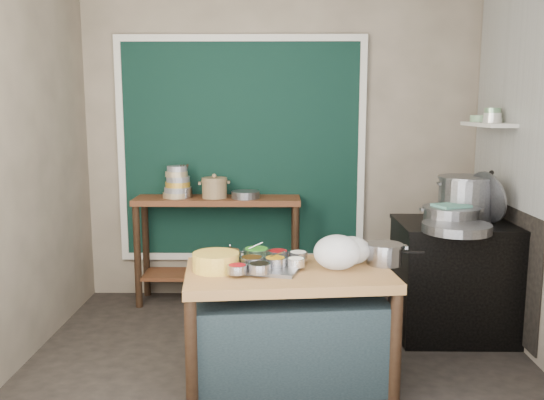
{
  "coord_description": "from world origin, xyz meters",
  "views": [
    {
      "loc": [
        -0.01,
        -3.7,
        1.74
      ],
      "look_at": [
        -0.06,
        0.25,
        1.09
      ],
      "focal_mm": 38.0,
      "sensor_mm": 36.0,
      "label": 1
    }
  ],
  "objects_px": {
    "stove_block": "(457,281)",
    "saucepan": "(384,254)",
    "stock_pot": "(465,198)",
    "condiment_tray": "(260,266)",
    "ceramic_crock": "(214,189)",
    "prep_table": "(288,328)",
    "utensil_cup": "(184,193)",
    "yellow_basin": "(216,262)",
    "steamer": "(451,216)",
    "back_counter": "(218,250)"
  },
  "relations": [
    {
      "from": "stove_block",
      "to": "saucepan",
      "type": "distance_m",
      "value": 1.06
    },
    {
      "from": "stock_pot",
      "to": "condiment_tray",
      "type": "bearing_deg",
      "value": -149.52
    },
    {
      "from": "ceramic_crock",
      "to": "saucepan",
      "type": "bearing_deg",
      "value": -48.96
    },
    {
      "from": "prep_table",
      "to": "utensil_cup",
      "type": "relative_size",
      "value": 8.28
    },
    {
      "from": "condiment_tray",
      "to": "ceramic_crock",
      "type": "distance_m",
      "value": 1.61
    },
    {
      "from": "condiment_tray",
      "to": "utensil_cup",
      "type": "xyz_separation_m",
      "value": [
        -0.72,
        1.53,
        0.23
      ]
    },
    {
      "from": "condiment_tray",
      "to": "yellow_basin",
      "type": "distance_m",
      "value": 0.28
    },
    {
      "from": "condiment_tray",
      "to": "saucepan",
      "type": "xyz_separation_m",
      "value": [
        0.78,
        0.11,
        0.06
      ]
    },
    {
      "from": "condiment_tray",
      "to": "stove_block",
      "type": "bearing_deg",
      "value": 28.83
    },
    {
      "from": "ceramic_crock",
      "to": "prep_table",
      "type": "bearing_deg",
      "value": -68.22
    },
    {
      "from": "saucepan",
      "to": "ceramic_crock",
      "type": "xyz_separation_m",
      "value": [
        -1.23,
        1.42,
        0.21
      ]
    },
    {
      "from": "stove_block",
      "to": "ceramic_crock",
      "type": "bearing_deg",
      "value": 159.76
    },
    {
      "from": "saucepan",
      "to": "steamer",
      "type": "xyz_separation_m",
      "value": [
        0.59,
        0.6,
        0.13
      ]
    },
    {
      "from": "steamer",
      "to": "saucepan",
      "type": "bearing_deg",
      "value": -134.64
    },
    {
      "from": "stock_pot",
      "to": "utensil_cup",
      "type": "bearing_deg",
      "value": 164.57
    },
    {
      "from": "prep_table",
      "to": "back_counter",
      "type": "distance_m",
      "value": 1.69
    },
    {
      "from": "back_counter",
      "to": "utensil_cup",
      "type": "height_order",
      "value": "utensil_cup"
    },
    {
      "from": "stove_block",
      "to": "saucepan",
      "type": "relative_size",
      "value": 3.73
    },
    {
      "from": "stock_pot",
      "to": "steamer",
      "type": "xyz_separation_m",
      "value": [
        -0.16,
        -0.2,
        -0.1
      ]
    },
    {
      "from": "prep_table",
      "to": "utensil_cup",
      "type": "distance_m",
      "value": 1.91
    },
    {
      "from": "stove_block",
      "to": "stock_pot",
      "type": "distance_m",
      "value": 0.63
    },
    {
      "from": "prep_table",
      "to": "condiment_tray",
      "type": "relative_size",
      "value": 2.55
    },
    {
      "from": "stove_block",
      "to": "yellow_basin",
      "type": "bearing_deg",
      "value": -153.68
    },
    {
      "from": "yellow_basin",
      "to": "steamer",
      "type": "height_order",
      "value": "steamer"
    },
    {
      "from": "back_counter",
      "to": "saucepan",
      "type": "bearing_deg",
      "value": -49.91
    },
    {
      "from": "stove_block",
      "to": "ceramic_crock",
      "type": "distance_m",
      "value": 2.14
    },
    {
      "from": "back_counter",
      "to": "stove_block",
      "type": "bearing_deg",
      "value": -21.02
    },
    {
      "from": "prep_table",
      "to": "stove_block",
      "type": "relative_size",
      "value": 1.39
    },
    {
      "from": "saucepan",
      "to": "stock_pot",
      "type": "bearing_deg",
      "value": 48.58
    },
    {
      "from": "prep_table",
      "to": "condiment_tray",
      "type": "bearing_deg",
      "value": 161.33
    },
    {
      "from": "prep_table",
      "to": "back_counter",
      "type": "bearing_deg",
      "value": 104.74
    },
    {
      "from": "saucepan",
      "to": "ceramic_crock",
      "type": "height_order",
      "value": "ceramic_crock"
    },
    {
      "from": "stove_block",
      "to": "condiment_tray",
      "type": "distance_m",
      "value": 1.72
    },
    {
      "from": "yellow_basin",
      "to": "prep_table",
      "type": "bearing_deg",
      "value": 1.59
    },
    {
      "from": "stove_block",
      "to": "utensil_cup",
      "type": "bearing_deg",
      "value": 161.94
    },
    {
      "from": "saucepan",
      "to": "back_counter",
      "type": "bearing_deg",
      "value": 132.01
    },
    {
      "from": "back_counter",
      "to": "ceramic_crock",
      "type": "xyz_separation_m",
      "value": [
        -0.02,
        -0.02,
        0.55
      ]
    },
    {
      "from": "ceramic_crock",
      "to": "stock_pot",
      "type": "distance_m",
      "value": 2.08
    },
    {
      "from": "utensil_cup",
      "to": "steamer",
      "type": "bearing_deg",
      "value": -21.5
    },
    {
      "from": "stove_block",
      "to": "saucepan",
      "type": "height_order",
      "value": "saucepan"
    },
    {
      "from": "prep_table",
      "to": "yellow_basin",
      "type": "relative_size",
      "value": 4.38
    },
    {
      "from": "yellow_basin",
      "to": "back_counter",
      "type": "bearing_deg",
      "value": 95.63
    },
    {
      "from": "yellow_basin",
      "to": "stock_pot",
      "type": "height_order",
      "value": "stock_pot"
    },
    {
      "from": "prep_table",
      "to": "stock_pot",
      "type": "bearing_deg",
      "value": 28.64
    },
    {
      "from": "stock_pot",
      "to": "prep_table",
      "type": "bearing_deg",
      "value": -145.31
    },
    {
      "from": "utensil_cup",
      "to": "ceramic_crock",
      "type": "distance_m",
      "value": 0.27
    },
    {
      "from": "utensil_cup",
      "to": "stock_pot",
      "type": "height_order",
      "value": "stock_pot"
    },
    {
      "from": "condiment_tray",
      "to": "stock_pot",
      "type": "relative_size",
      "value": 1.14
    },
    {
      "from": "condiment_tray",
      "to": "yellow_basin",
      "type": "relative_size",
      "value": 1.72
    },
    {
      "from": "condiment_tray",
      "to": "ceramic_crock",
      "type": "bearing_deg",
      "value": 106.46
    }
  ]
}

